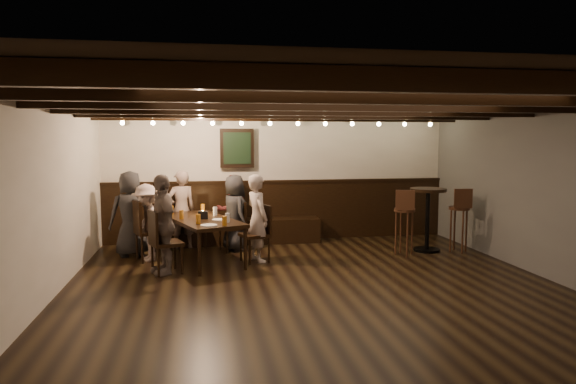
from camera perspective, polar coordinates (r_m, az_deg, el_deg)
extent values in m
plane|color=black|center=(6.59, 3.62, -11.07)|extent=(7.00, 7.00, 0.00)
plane|color=black|center=(6.32, 3.76, 10.22)|extent=(7.00, 7.00, 0.00)
plane|color=beige|center=(9.77, -1.02, 1.69)|extent=(6.50, 0.00, 6.50)
plane|color=#525250|center=(7.76, 27.74, -0.12)|extent=(0.00, 7.00, 7.00)
plane|color=beige|center=(6.43, -25.76, -1.15)|extent=(0.00, 7.00, 7.00)
cube|color=black|center=(9.80, -0.98, -2.12)|extent=(6.50, 0.08, 1.10)
cube|color=black|center=(9.51, -5.52, -4.38)|extent=(3.00, 0.45, 0.45)
cube|color=black|center=(9.56, -5.70, 4.87)|extent=(0.62, 0.12, 0.72)
cube|color=black|center=(9.49, -5.67, 4.86)|extent=(0.50, 0.02, 0.58)
cube|color=black|center=(3.56, 14.80, 11.87)|extent=(6.50, 0.10, 0.16)
cube|color=black|center=(4.64, 8.80, 10.58)|extent=(6.50, 0.10, 0.16)
cube|color=black|center=(5.75, 5.11, 9.73)|extent=(6.50, 0.10, 0.16)
cube|color=black|center=(6.88, 2.63, 9.13)|extent=(6.50, 0.10, 0.16)
cube|color=black|center=(8.01, 0.86, 8.69)|extent=(6.50, 0.10, 0.16)
cube|color=black|center=(9.16, -0.47, 8.35)|extent=(6.50, 0.10, 0.16)
sphere|color=#FFE099|center=(9.11, -17.93, 7.32)|extent=(0.07, 0.07, 0.07)
sphere|color=#FFE099|center=(9.02, -9.18, 7.55)|extent=(0.07, 0.07, 0.07)
sphere|color=#FFE099|center=(9.13, -0.45, 7.61)|extent=(0.07, 0.07, 0.07)
sphere|color=#FFE099|center=(9.45, 7.88, 7.50)|extent=(0.07, 0.07, 0.07)
sphere|color=#FFE099|center=(9.95, 15.52, 7.26)|extent=(0.07, 0.07, 0.07)
cube|color=black|center=(8.18, -9.53, -3.10)|extent=(1.38, 1.98, 0.05)
cylinder|color=black|center=(7.34, -9.81, -6.85)|extent=(0.05, 0.05, 0.62)
cylinder|color=black|center=(8.93, -13.50, -4.63)|extent=(0.05, 0.05, 0.62)
cylinder|color=black|center=(7.60, -4.77, -6.34)|extent=(0.05, 0.05, 0.62)
cylinder|color=black|center=(9.15, -9.23, -4.29)|extent=(0.05, 0.05, 0.62)
cube|color=black|center=(8.44, -15.04, -4.30)|extent=(0.56, 0.56, 0.05)
cube|color=black|center=(8.35, -16.41, -2.60)|extent=(0.19, 0.43, 0.48)
cube|color=black|center=(7.59, -13.33, -5.59)|extent=(0.53, 0.53, 0.05)
cube|color=black|center=(7.49, -14.76, -3.81)|extent=(0.18, 0.40, 0.46)
cube|color=black|center=(8.89, -6.24, -3.96)|extent=(0.50, 0.50, 0.05)
cube|color=black|center=(8.92, -5.22, -2.38)|extent=(0.17, 0.38, 0.42)
cube|color=black|center=(8.08, -3.72, -4.80)|extent=(0.52, 0.52, 0.05)
cube|color=black|center=(8.12, -2.56, -2.98)|extent=(0.17, 0.40, 0.45)
imported|color=#27282A|center=(8.79, -17.08, -2.32)|extent=(0.80, 0.65, 1.41)
imported|color=gray|center=(9.16, -11.77, -1.93)|extent=(0.58, 0.48, 1.38)
imported|color=#531C1E|center=(9.34, -6.22, -2.01)|extent=(0.75, 0.66, 1.28)
imported|color=#BEA8A1|center=(8.40, -15.40, -3.28)|extent=(0.69, 0.89, 1.22)
imported|color=slate|center=(7.52, -13.75, -3.49)|extent=(0.61, 0.91, 1.43)
imported|color=#262628|center=(8.87, -5.96, -2.33)|extent=(0.61, 0.74, 1.31)
imported|color=#B0A095|center=(8.06, -3.41, -2.92)|extent=(0.48, 0.58, 1.37)
cylinder|color=#BF7219|center=(8.74, -12.83, -1.94)|extent=(0.07, 0.07, 0.14)
cylinder|color=#BF7219|center=(8.86, -9.45, -1.77)|extent=(0.07, 0.07, 0.14)
cylinder|color=#BF7219|center=(8.17, -11.76, -2.47)|extent=(0.07, 0.07, 0.14)
cylinder|color=silver|center=(8.46, -8.09, -2.12)|extent=(0.07, 0.07, 0.14)
cylinder|color=#BF7219|center=(7.68, -9.94, -2.97)|extent=(0.07, 0.07, 0.14)
cylinder|color=silver|center=(7.73, -6.76, -2.86)|extent=(0.07, 0.07, 0.14)
cylinder|color=#BF7219|center=(7.45, -7.08, -3.20)|extent=(0.07, 0.07, 0.14)
cylinder|color=white|center=(7.48, -8.79, -3.68)|extent=(0.24, 0.24, 0.01)
cylinder|color=white|center=(7.96, -7.58, -3.07)|extent=(0.24, 0.24, 0.01)
cube|color=black|center=(8.12, -9.42, -2.54)|extent=(0.15, 0.10, 0.12)
cylinder|color=beige|center=(8.49, -9.47, -2.41)|extent=(0.05, 0.05, 0.05)
cylinder|color=black|center=(9.20, 15.14, -6.21)|extent=(0.45, 0.45, 0.04)
cylinder|color=black|center=(9.11, 15.22, -3.08)|extent=(0.07, 0.07, 1.02)
cylinder|color=black|center=(9.04, 15.32, 0.23)|extent=(0.61, 0.61, 0.05)
cylinder|color=#3A1F12|center=(8.70, 12.82, -1.95)|extent=(0.35, 0.35, 0.05)
cube|color=#3A1F12|center=(8.51, 12.89, -0.88)|extent=(0.30, 0.14, 0.33)
cylinder|color=#3A1F12|center=(9.17, 18.50, -1.71)|extent=(0.35, 0.35, 0.05)
cube|color=#3A1F12|center=(8.99, 18.89, -0.69)|extent=(0.31, 0.07, 0.33)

